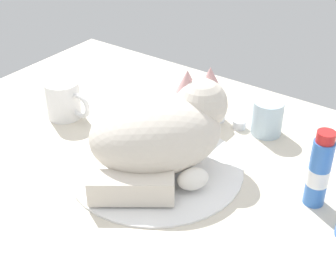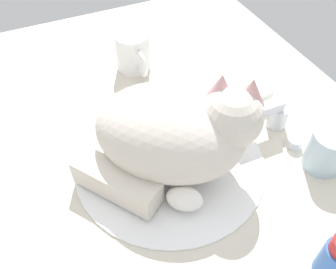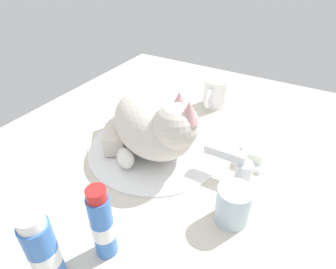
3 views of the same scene
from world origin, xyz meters
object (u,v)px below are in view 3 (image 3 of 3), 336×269
(soap_bar, at_px, (253,151))
(mouthwash_bottle, at_px, (43,251))
(rinse_cup, at_px, (233,205))
(coffee_mug, at_px, (215,93))
(cat, at_px, (156,123))
(toothpaste_bottle, at_px, (102,225))
(faucet, at_px, (238,167))

(soap_bar, relative_size, mouthwash_bottle, 0.46)
(rinse_cup, bearing_deg, coffee_mug, -153.50)
(cat, distance_m, rinse_cup, 0.25)
(rinse_cup, xyz_separation_m, mouthwash_bottle, (0.24, -0.20, 0.03))
(cat, bearing_deg, coffee_mug, 173.74)
(soap_bar, distance_m, mouthwash_bottle, 0.47)
(soap_bar, distance_m, toothpaste_bottle, 0.38)
(cat, bearing_deg, soap_bar, 112.68)
(faucet, height_order, rinse_cup, rinse_cup)
(toothpaste_bottle, bearing_deg, coffee_mug, -176.03)
(cat, xyz_separation_m, soap_bar, (-0.09, 0.21, -0.06))
(rinse_cup, relative_size, toothpaste_bottle, 0.52)
(cat, relative_size, mouthwash_bottle, 2.26)
(cat, height_order, mouthwash_bottle, cat)
(faucet, bearing_deg, cat, -87.51)
(cat, relative_size, soap_bar, 4.88)
(coffee_mug, bearing_deg, cat, -6.26)
(coffee_mug, height_order, toothpaste_bottle, toothpaste_bottle)
(faucet, bearing_deg, coffee_mug, -149.14)
(toothpaste_bottle, xyz_separation_m, mouthwash_bottle, (0.08, -0.04, -0.00))
(faucet, relative_size, coffee_mug, 1.22)
(faucet, xyz_separation_m, soap_bar, (-0.08, 0.01, -0.00))
(mouthwash_bottle, bearing_deg, rinse_cup, 140.35)
(coffee_mug, relative_size, mouthwash_bottle, 0.83)
(rinse_cup, relative_size, mouthwash_bottle, 0.54)
(soap_bar, relative_size, toothpaste_bottle, 0.45)
(cat, relative_size, toothpaste_bottle, 2.21)
(coffee_mug, bearing_deg, toothpaste_bottle, 3.97)
(coffee_mug, xyz_separation_m, mouthwash_bottle, (0.63, -0.01, 0.02))
(faucet, height_order, cat, cat)
(rinse_cup, xyz_separation_m, toothpaste_bottle, (0.16, -0.15, 0.03))
(faucet, relative_size, rinse_cup, 1.88)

